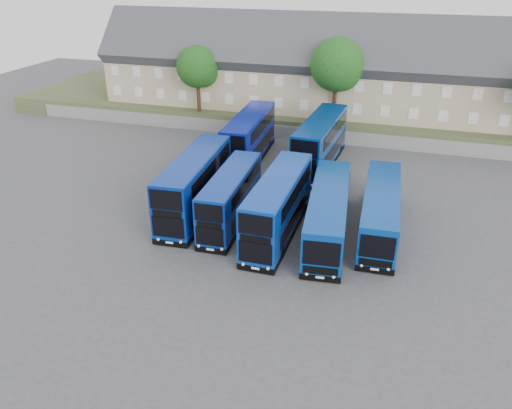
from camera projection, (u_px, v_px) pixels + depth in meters
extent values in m
plane|color=#46464B|center=(247.00, 247.00, 35.58)|extent=(120.00, 120.00, 0.00)
cube|color=slate|center=(312.00, 135.00, 55.82)|extent=(70.00, 0.40, 1.50)
cube|color=#454E2C|center=(327.00, 109.00, 64.28)|extent=(80.00, 20.00, 2.00)
cube|color=tan|center=(142.00, 73.00, 65.30)|extent=(6.00, 8.00, 6.00)
cube|color=#39393E|center=(140.00, 49.00, 63.96)|extent=(6.00, 10.40, 10.40)
cube|color=brown|center=(148.00, 18.00, 61.87)|extent=(0.60, 0.90, 1.40)
cube|color=tan|center=(184.00, 76.00, 63.74)|extent=(6.00, 8.00, 6.00)
cube|color=#39393E|center=(183.00, 51.00, 62.41)|extent=(6.00, 10.40, 10.40)
cube|color=brown|center=(192.00, 19.00, 60.31)|extent=(0.60, 0.90, 1.40)
cube|color=tan|center=(229.00, 79.00, 62.18)|extent=(6.00, 8.00, 6.00)
cube|color=#39393E|center=(228.00, 54.00, 60.85)|extent=(6.00, 10.40, 10.40)
cube|color=brown|center=(239.00, 21.00, 58.75)|extent=(0.60, 0.90, 1.40)
cube|color=tan|center=(275.00, 82.00, 60.63)|extent=(6.00, 8.00, 6.00)
cube|color=#39393E|center=(275.00, 56.00, 59.29)|extent=(6.00, 10.40, 10.40)
cube|color=brown|center=(289.00, 23.00, 57.19)|extent=(0.60, 0.90, 1.40)
cube|color=tan|center=(324.00, 85.00, 59.07)|extent=(6.00, 8.00, 6.00)
cube|color=#39393E|center=(325.00, 59.00, 57.73)|extent=(6.00, 10.40, 10.40)
cube|color=brown|center=(341.00, 24.00, 55.64)|extent=(0.60, 0.90, 1.40)
cube|color=tan|center=(375.00, 88.00, 57.51)|extent=(6.00, 8.00, 6.00)
cube|color=#39393E|center=(378.00, 62.00, 56.18)|extent=(6.00, 10.40, 10.40)
cube|color=brown|center=(396.00, 26.00, 54.08)|extent=(0.60, 0.90, 1.40)
cube|color=tan|center=(430.00, 92.00, 55.96)|extent=(6.00, 8.00, 6.00)
cube|color=#39393E|center=(434.00, 65.00, 54.62)|extent=(6.00, 10.40, 10.40)
cube|color=brown|center=(455.00, 28.00, 52.52)|extent=(0.60, 0.90, 1.40)
cube|color=tan|center=(487.00, 96.00, 54.40)|extent=(6.00, 8.00, 6.00)
cube|color=#39393E|center=(493.00, 68.00, 53.06)|extent=(6.00, 10.40, 10.40)
cube|color=navy|center=(195.00, 183.00, 39.52)|extent=(3.39, 11.73, 4.28)
cube|color=black|center=(197.00, 208.00, 40.50)|extent=(3.43, 11.77, 0.45)
cube|color=black|center=(168.00, 227.00, 34.83)|extent=(2.33, 0.21, 1.58)
cube|color=black|center=(166.00, 200.00, 33.89)|extent=(2.33, 0.21, 1.47)
cylinder|color=black|center=(166.00, 225.00, 37.51)|extent=(0.37, 1.02, 1.00)
cube|color=#082A94|center=(231.00, 196.00, 38.13)|extent=(2.69, 10.10, 3.66)
cube|color=black|center=(231.00, 218.00, 38.96)|extent=(2.73, 10.15, 0.45)
cube|color=black|center=(210.00, 237.00, 34.10)|extent=(1.98, 0.14, 1.37)
cube|color=black|center=(208.00, 213.00, 33.29)|extent=(1.98, 0.14, 1.28)
cylinder|color=black|center=(207.00, 231.00, 36.66)|extent=(0.34, 1.01, 1.00)
cube|color=#0836A2|center=(278.00, 204.00, 36.34)|extent=(2.63, 11.17, 4.11)
cube|color=black|center=(278.00, 230.00, 37.28)|extent=(2.67, 11.21, 0.45)
cube|color=black|center=(255.00, 253.00, 31.92)|extent=(2.23, 0.08, 1.52)
cube|color=black|center=(255.00, 225.00, 31.02)|extent=(2.23, 0.08, 1.42)
cylinder|color=black|center=(250.00, 247.00, 34.61)|extent=(0.31, 1.00, 1.00)
cube|color=#08199C|center=(249.00, 137.00, 49.80)|extent=(3.14, 11.70, 4.29)
cube|color=black|center=(249.00, 157.00, 50.78)|extent=(3.18, 11.74, 0.45)
cube|color=black|center=(233.00, 166.00, 45.13)|extent=(2.34, 0.16, 1.58)
cube|color=black|center=(232.00, 144.00, 44.19)|extent=(2.34, 0.16, 1.48)
cylinder|color=black|center=(228.00, 167.00, 47.83)|extent=(0.34, 1.01, 1.00)
cube|color=navy|center=(320.00, 141.00, 48.28)|extent=(3.44, 12.07, 4.42)
cube|color=black|center=(319.00, 163.00, 49.28)|extent=(3.48, 12.12, 0.45)
cube|color=black|center=(303.00, 172.00, 43.64)|extent=(2.41, 0.21, 1.63)
cube|color=black|center=(304.00, 149.00, 42.67)|extent=(2.41, 0.21, 1.52)
cylinder|color=black|center=(297.00, 174.00, 46.41)|extent=(0.36, 1.02, 1.00)
cube|color=#083896|center=(328.00, 212.00, 36.40)|extent=(3.83, 12.76, 3.11)
cube|color=black|center=(327.00, 231.00, 37.12)|extent=(3.87, 12.80, 0.45)
cube|color=black|center=(321.00, 254.00, 30.75)|extent=(2.31, 0.29, 1.68)
cylinder|color=black|center=(305.00, 256.00, 33.64)|extent=(0.40, 1.02, 1.00)
cube|color=#083A96|center=(381.00, 209.00, 36.96)|extent=(2.94, 12.14, 2.97)
cube|color=black|center=(378.00, 227.00, 37.64)|extent=(2.98, 12.18, 0.45)
cube|color=black|center=(377.00, 247.00, 31.61)|extent=(2.21, 0.14, 1.61)
cylinder|color=black|center=(360.00, 248.00, 34.49)|extent=(0.34, 1.01, 1.00)
cylinder|color=#382314|center=(199.00, 96.00, 58.92)|extent=(0.44, 0.44, 3.75)
sphere|color=#183E10|center=(197.00, 67.00, 57.42)|extent=(4.80, 4.80, 4.80)
sphere|color=#183E10|center=(204.00, 73.00, 57.94)|extent=(3.30, 3.30, 3.30)
cylinder|color=#382314|center=(334.00, 102.00, 55.03)|extent=(0.44, 0.44, 4.50)
sphere|color=#114014|center=(337.00, 64.00, 53.22)|extent=(5.76, 5.76, 5.76)
sphere|color=#114014|center=(343.00, 73.00, 53.81)|extent=(3.96, 3.96, 3.96)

